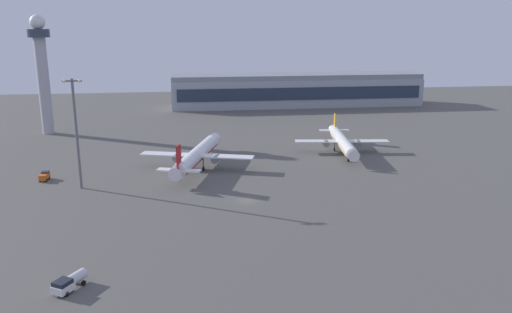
{
  "coord_description": "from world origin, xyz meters",
  "views": [
    {
      "loc": [
        -13.85,
        -117.49,
        41.99
      ],
      "look_at": [
        5.8,
        26.53,
        4.0
      ],
      "focal_mm": 36.04,
      "sensor_mm": 36.0,
      "label": 1
    }
  ],
  "objects": [
    {
      "name": "ground_plane",
      "position": [
        0.0,
        0.0,
        0.0
      ],
      "size": [
        416.0,
        416.0,
        0.0
      ],
      "primitive_type": "plane",
      "color": "#56544F"
    },
    {
      "name": "terminal_building",
      "position": [
        43.14,
        143.16,
        8.09
      ],
      "size": [
        128.15,
        22.4,
        16.4
      ],
      "color": "#9EA3AD",
      "rests_on": "ground"
    },
    {
      "name": "control_tower",
      "position": [
        -67.62,
        88.13,
        25.75
      ],
      "size": [
        8.0,
        8.0,
        44.98
      ],
      "color": "#A8A8B2",
      "rests_on": "ground"
    },
    {
      "name": "airplane_far_stand",
      "position": [
        -11.21,
        30.26,
        4.22
      ],
      "size": [
        33.5,
        42.63,
        11.18
      ],
      "rotation": [
        0.0,
        0.0,
        -0.3
      ],
      "color": "white",
      "rests_on": "ground"
    },
    {
      "name": "airplane_taxiway_distant",
      "position": [
        36.93,
        43.09,
        3.88
      ],
      "size": [
        31.2,
        39.97,
        10.25
      ],
      "rotation": [
        0.0,
        0.0,
        3.02
      ],
      "color": "silver",
      "rests_on": "ground"
    },
    {
      "name": "fuel_truck",
      "position": [
        -33.63,
        -39.05,
        1.37
      ],
      "size": [
        5.09,
        6.47,
        2.35
      ],
      "rotation": [
        0.0,
        0.0,
        2.59
      ],
      "color": "white",
      "rests_on": "ground"
    },
    {
      "name": "baggage_tractor",
      "position": [
        -53.21,
        24.07,
        1.18
      ],
      "size": [
        2.17,
        4.22,
        2.25
      ],
      "rotation": [
        0.0,
        0.0,
        6.24
      ],
      "color": "#D85919",
      "rests_on": "ground"
    },
    {
      "name": "apron_light_east",
      "position": [
        -41.86,
        15.42,
        16.15
      ],
      "size": [
        4.8,
        0.9,
        28.55
      ],
      "color": "slate",
      "rests_on": "ground"
    }
  ]
}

